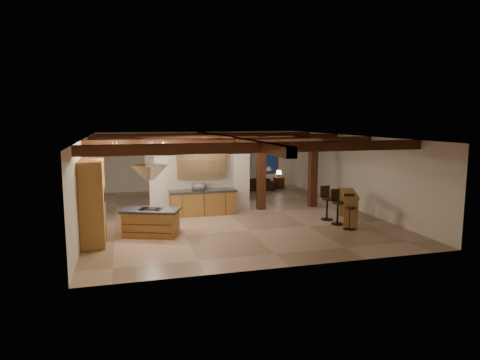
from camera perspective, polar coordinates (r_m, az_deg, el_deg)
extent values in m
plane|color=tan|center=(16.10, -1.38, -4.55)|extent=(12.00, 12.00, 0.00)
plane|color=silver|center=(21.68, -5.25, 2.60)|extent=(10.00, 0.00, 10.00)
plane|color=silver|center=(10.21, 6.81, -3.75)|extent=(10.00, 0.00, 10.00)
plane|color=silver|center=(15.43, -19.73, -0.12)|extent=(0.00, 12.00, 12.00)
plane|color=silver|center=(17.72, 14.49, 1.13)|extent=(0.00, 12.00, 12.00)
plane|color=#361911|center=(15.72, -1.42, 5.82)|extent=(12.00, 12.00, 0.00)
cube|color=#381D0E|center=(11.89, 3.27, 4.36)|extent=(10.00, 0.25, 0.28)
cube|color=#381D0E|center=(14.47, -0.17, 5.06)|extent=(10.00, 0.25, 0.28)
cube|color=#381D0E|center=(16.99, -2.49, 5.52)|extent=(10.00, 0.25, 0.28)
cube|color=#381D0E|center=(19.63, -4.26, 5.87)|extent=(10.00, 0.25, 0.28)
cube|color=#381D0E|center=(15.72, -1.42, 5.31)|extent=(0.28, 12.00, 0.28)
cube|color=#381D0E|center=(16.71, 2.84, 0.96)|extent=(0.30, 0.30, 2.90)
cube|color=#381D0E|center=(17.52, 9.70, 1.19)|extent=(0.30, 0.30, 2.90)
cube|color=#381D0E|center=(16.98, 6.41, 4.94)|extent=(2.50, 0.28, 0.28)
cube|color=silver|center=(16.17, -5.27, -0.56)|extent=(3.80, 0.18, 2.20)
cube|color=olive|center=(12.88, -19.04, -2.78)|extent=(0.64, 1.60, 2.40)
cube|color=silver|center=(12.88, -17.70, -2.95)|extent=(0.06, 0.62, 0.95)
cube|color=black|center=(12.84, -17.56, -2.07)|extent=(0.01, 0.50, 0.28)
cube|color=olive|center=(15.91, -4.99, -3.15)|extent=(2.40, 0.60, 0.86)
cube|color=black|center=(15.83, -5.01, -1.48)|extent=(2.50, 0.66, 0.08)
cube|color=olive|center=(15.90, -5.19, 2.02)|extent=(1.80, 0.34, 0.95)
cube|color=silver|center=(15.72, -5.07, 1.95)|extent=(1.74, 0.02, 0.90)
pyramid|color=silver|center=(13.11, -11.94, 0.01)|extent=(1.10, 1.10, 0.45)
cube|color=silver|center=(13.02, -12.05, 3.54)|extent=(0.26, 0.22, 0.73)
cube|color=#381D0E|center=(22.05, -0.10, 2.87)|extent=(1.10, 0.05, 1.70)
cube|color=black|center=(22.03, -0.08, 2.86)|extent=(0.95, 0.02, 1.55)
cube|color=#381D0E|center=(22.53, 3.83, 2.96)|extent=(1.10, 0.05, 1.70)
cube|color=black|center=(22.50, 3.86, 2.95)|extent=(0.95, 0.02, 1.55)
cube|color=#381D0E|center=(21.38, -9.20, 3.13)|extent=(0.65, 0.04, 0.85)
cube|color=#22502A|center=(21.36, -9.19, 3.12)|extent=(0.55, 0.01, 0.75)
cylinder|color=silver|center=(12.51, -9.93, 4.95)|extent=(0.16, 0.16, 0.03)
cylinder|color=silver|center=(15.02, -4.68, 5.57)|extent=(0.16, 0.16, 0.03)
cylinder|color=silver|center=(12.76, -16.35, 4.80)|extent=(0.16, 0.16, 0.03)
cube|color=olive|center=(13.36, -11.77, -5.71)|extent=(1.77, 1.31, 0.76)
cube|color=black|center=(13.27, -11.82, -3.97)|extent=(1.90, 1.45, 0.07)
cube|color=black|center=(13.26, -11.83, -3.81)|extent=(0.78, 0.65, 0.02)
imported|color=#411810|center=(19.32, -1.97, -1.41)|extent=(2.07, 1.47, 0.66)
imported|color=black|center=(21.40, 1.84, -0.52)|extent=(2.23, 1.28, 0.61)
imported|color=#AFAEB3|center=(15.77, -5.56, -0.92)|extent=(0.51, 0.41, 0.24)
cube|color=olive|center=(15.08, 14.29, -1.73)|extent=(1.27, 2.03, 0.06)
cube|color=olive|center=(14.30, 14.55, -4.40)|extent=(0.45, 0.28, 1.00)
cube|color=olive|center=(16.05, 13.92, -3.01)|extent=(0.45, 0.28, 1.00)
cube|color=#381D0E|center=(21.98, 5.19, -0.37)|extent=(0.50, 0.50, 0.57)
cylinder|color=black|center=(21.93, 5.20, 0.59)|extent=(0.06, 0.06, 0.17)
cone|color=#F7D194|center=(21.91, 5.21, 1.03)|extent=(0.30, 0.30, 0.19)
cylinder|color=black|center=(14.23, 14.44, -3.59)|extent=(0.36, 0.36, 0.07)
cube|color=black|center=(14.35, 14.35, -2.56)|extent=(0.33, 0.15, 0.39)
cylinder|color=black|center=(14.30, 14.39, -4.98)|extent=(0.06, 0.06, 0.69)
cylinder|color=black|center=(14.38, 14.35, -6.28)|extent=(0.39, 0.39, 0.03)
cylinder|color=black|center=(15.34, 11.56, -2.50)|extent=(0.37, 0.37, 0.07)
cube|color=black|center=(15.45, 11.27, -1.51)|extent=(0.36, 0.06, 0.42)
cylinder|color=black|center=(15.41, 11.52, -3.87)|extent=(0.06, 0.06, 0.73)
cylinder|color=black|center=(15.49, 11.49, -5.15)|extent=(0.42, 0.42, 0.03)
cylinder|color=black|center=(14.76, 12.93, -2.97)|extent=(0.37, 0.37, 0.07)
cube|color=black|center=(14.85, 12.55, -1.95)|extent=(0.35, 0.09, 0.41)
cylinder|color=black|center=(14.83, 12.89, -4.39)|extent=(0.06, 0.06, 0.73)
cylinder|color=black|center=(14.91, 12.84, -5.71)|extent=(0.41, 0.41, 0.03)
cube|color=#381D0E|center=(18.58, -4.43, -1.30)|extent=(0.57, 0.57, 0.07)
cube|color=#381D0E|center=(18.75, -4.39, 0.04)|extent=(0.46, 0.18, 0.82)
cylinder|color=#381D0E|center=(18.46, -5.05, -2.20)|extent=(0.05, 0.05, 0.46)
cylinder|color=#381D0E|center=(18.43, -3.89, -2.20)|extent=(0.05, 0.05, 0.46)
cylinder|color=#381D0E|center=(18.82, -4.94, -1.99)|extent=(0.05, 0.05, 0.46)
cylinder|color=#381D0E|center=(18.79, -3.81, -2.00)|extent=(0.05, 0.05, 0.46)
cube|color=#381D0E|center=(20.09, -4.07, -0.58)|extent=(0.57, 0.57, 0.07)
cube|color=#381D0E|center=(19.81, -4.13, 0.48)|extent=(0.46, 0.18, 0.82)
cylinder|color=#381D0E|center=(20.30, -3.50, -1.23)|extent=(0.05, 0.05, 0.46)
cylinder|color=#381D0E|center=(20.33, -4.55, -1.23)|extent=(0.05, 0.05, 0.46)
cylinder|color=#381D0E|center=(19.94, -3.57, -1.41)|extent=(0.05, 0.05, 0.46)
cylinder|color=#381D0E|center=(19.96, -4.64, -1.40)|extent=(0.05, 0.05, 0.46)
cube|color=#381D0E|center=(18.52, 0.30, -1.31)|extent=(0.57, 0.57, 0.07)
cube|color=#381D0E|center=(18.68, 0.30, 0.04)|extent=(0.46, 0.18, 0.82)
cylinder|color=#381D0E|center=(18.38, -0.28, -2.21)|extent=(0.05, 0.05, 0.46)
cylinder|color=#381D0E|center=(18.38, 0.88, -2.21)|extent=(0.05, 0.05, 0.46)
cylinder|color=#381D0E|center=(18.75, -0.27, -2.01)|extent=(0.05, 0.05, 0.46)
cylinder|color=#381D0E|center=(18.75, 0.87, -2.01)|extent=(0.05, 0.05, 0.46)
cube|color=#381D0E|center=(20.03, 0.31, -0.58)|extent=(0.57, 0.57, 0.07)
cube|color=#381D0E|center=(19.74, 0.31, 0.48)|extent=(0.46, 0.18, 0.82)
cylinder|color=#381D0E|center=(20.26, 0.83, -1.24)|extent=(0.05, 0.05, 0.46)
cylinder|color=#381D0E|center=(20.26, -0.22, -1.24)|extent=(0.05, 0.05, 0.46)
cylinder|color=#381D0E|center=(19.89, 0.84, -1.41)|extent=(0.05, 0.05, 0.46)
cylinder|color=#381D0E|center=(19.89, -0.23, -1.41)|extent=(0.05, 0.05, 0.46)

